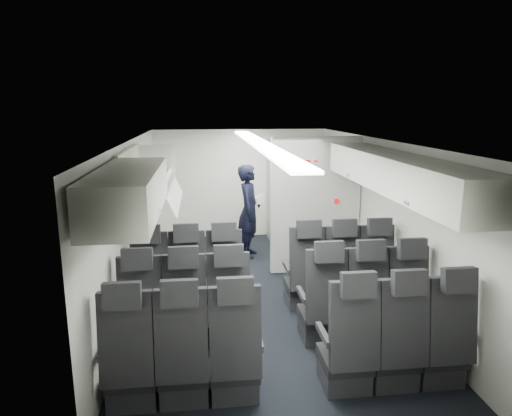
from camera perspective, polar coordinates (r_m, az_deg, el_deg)
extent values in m
cube|color=black|center=(6.57, 0.42, -10.65)|extent=(3.40, 6.00, 0.01)
cube|color=white|center=(6.05, 0.46, 8.45)|extent=(3.40, 6.00, 0.01)
cube|color=silver|center=(9.15, -1.94, 3.06)|extent=(3.40, 0.01, 2.15)
cube|color=silver|center=(3.44, 6.96, -13.60)|extent=(3.40, 0.01, 2.15)
cube|color=silver|center=(6.25, -15.23, -1.87)|extent=(0.01, 6.00, 2.15)
cube|color=silver|center=(6.65, 15.13, -1.00)|extent=(0.01, 6.00, 2.15)
cube|color=white|center=(6.06, 0.45, 8.07)|extent=(0.25, 5.52, 0.03)
cube|color=black|center=(6.04, -12.72, -10.30)|extent=(0.44, 0.46, 0.12)
cube|color=#2D2D33|center=(6.10, -12.65, -11.68)|extent=(0.42, 0.42, 0.22)
cube|color=black|center=(5.68, -13.16, -6.96)|extent=(0.44, 0.20, 0.80)
cube|color=black|center=(5.51, -13.42, -3.21)|extent=(0.30, 0.12, 0.23)
cube|color=#2D2D33|center=(5.94, -15.01, -7.92)|extent=(0.05, 0.40, 0.06)
cube|color=#2D2D33|center=(5.89, -10.74, -7.87)|extent=(0.05, 0.40, 0.06)
cube|color=black|center=(6.01, -8.38, -10.24)|extent=(0.44, 0.46, 0.12)
cube|color=#2D2D33|center=(6.07, -8.33, -11.63)|extent=(0.42, 0.42, 0.22)
cube|color=black|center=(5.64, -8.58, -6.88)|extent=(0.44, 0.20, 0.80)
cube|color=black|center=(5.47, -8.73, -3.11)|extent=(0.30, 0.12, 0.23)
cube|color=#2D2D33|center=(5.89, -10.64, -7.87)|extent=(0.05, 0.40, 0.06)
cube|color=#2D2D33|center=(5.87, -6.31, -7.78)|extent=(0.05, 0.40, 0.06)
cube|color=black|center=(6.01, -4.02, -10.12)|extent=(0.44, 0.46, 0.12)
cube|color=#2D2D33|center=(6.07, -4.00, -11.52)|extent=(0.42, 0.42, 0.22)
cube|color=black|center=(5.64, -3.98, -6.76)|extent=(0.44, 0.20, 0.80)
cube|color=black|center=(5.48, -4.02, -2.98)|extent=(0.30, 0.12, 0.23)
cube|color=#2D2D33|center=(5.87, -6.22, -7.78)|extent=(0.05, 0.40, 0.06)
cube|color=#2D2D33|center=(5.89, -1.90, -7.64)|extent=(0.05, 0.40, 0.06)
cube|color=black|center=(6.14, 5.85, -9.65)|extent=(0.44, 0.46, 0.12)
cube|color=#2D2D33|center=(6.20, 5.82, -11.02)|extent=(0.42, 0.42, 0.22)
cube|color=black|center=(5.78, 6.43, -6.33)|extent=(0.44, 0.20, 0.80)
cube|color=black|center=(5.62, 6.65, -2.63)|extent=(0.30, 0.12, 0.23)
cube|color=#2D2D33|center=(5.97, 3.90, -7.39)|extent=(0.05, 0.40, 0.06)
cube|color=#2D2D33|center=(6.06, 8.02, -7.17)|extent=(0.05, 0.40, 0.06)
cube|color=black|center=(6.25, 9.94, -9.37)|extent=(0.44, 0.46, 0.12)
cube|color=#2D2D33|center=(6.31, 9.88, -10.72)|extent=(0.42, 0.42, 0.22)
cube|color=black|center=(5.90, 10.71, -6.09)|extent=(0.44, 0.20, 0.80)
cube|color=black|center=(5.74, 11.02, -2.46)|extent=(0.30, 0.12, 0.23)
cube|color=#2D2D33|center=(6.07, 8.11, -7.16)|extent=(0.05, 0.40, 0.06)
cube|color=#2D2D33|center=(6.19, 12.08, -6.91)|extent=(0.05, 0.40, 0.06)
cube|color=black|center=(6.39, 13.86, -9.06)|extent=(0.44, 0.46, 0.12)
cube|color=#2D2D33|center=(6.45, 13.78, -10.38)|extent=(0.42, 0.42, 0.22)
cube|color=black|center=(6.05, 14.81, -5.83)|extent=(0.44, 0.20, 0.80)
cube|color=black|center=(5.89, 15.20, -2.28)|extent=(0.30, 0.12, 0.23)
cube|color=#2D2D33|center=(6.19, 12.17, -6.91)|extent=(0.05, 0.40, 0.06)
cube|color=#2D2D33|center=(6.35, 15.95, -6.63)|extent=(0.05, 0.40, 0.06)
cube|color=black|center=(5.23, -13.71, -14.11)|extent=(0.44, 0.46, 0.12)
cube|color=#2D2D33|center=(5.30, -13.62, -15.66)|extent=(0.42, 0.42, 0.22)
cube|color=black|center=(4.84, -14.30, -10.50)|extent=(0.44, 0.20, 0.80)
cube|color=black|center=(4.66, -14.64, -6.20)|extent=(0.30, 0.12, 0.23)
cube|color=#2D2D33|center=(5.11, -16.41, -11.42)|extent=(0.05, 0.40, 0.06)
cube|color=#2D2D33|center=(5.06, -11.40, -11.42)|extent=(0.05, 0.40, 0.06)
cube|color=black|center=(5.19, -8.63, -14.08)|extent=(0.44, 0.46, 0.12)
cube|color=#2D2D33|center=(5.26, -8.57, -15.64)|extent=(0.42, 0.42, 0.22)
cube|color=black|center=(4.80, -8.88, -10.45)|extent=(0.44, 0.20, 0.80)
cube|color=black|center=(4.61, -9.07, -6.11)|extent=(0.30, 0.12, 0.23)
cube|color=#2D2D33|center=(5.06, -11.28, -11.42)|extent=(0.05, 0.40, 0.06)
cube|color=#2D2D33|center=(5.04, -6.19, -11.33)|extent=(0.05, 0.40, 0.06)
cube|color=black|center=(5.19, -3.51, -13.94)|extent=(0.44, 0.46, 0.12)
cube|color=#2D2D33|center=(5.26, -3.48, -15.50)|extent=(0.42, 0.42, 0.22)
cube|color=black|center=(4.80, -3.42, -10.30)|extent=(0.44, 0.20, 0.80)
cube|color=black|center=(4.62, -3.45, -5.96)|extent=(0.30, 0.12, 0.23)
cube|color=#2D2D33|center=(5.04, -6.08, -11.32)|extent=(0.05, 0.40, 0.06)
cube|color=#2D2D33|center=(5.06, -0.99, -11.14)|extent=(0.05, 0.40, 0.06)
cube|color=black|center=(5.34, 8.01, -13.24)|extent=(0.44, 0.46, 0.12)
cube|color=#2D2D33|center=(5.41, 7.95, -14.77)|extent=(0.42, 0.42, 0.22)
cube|color=black|center=(4.97, 8.82, -9.64)|extent=(0.44, 0.20, 0.80)
cube|color=black|center=(4.78, 9.14, -5.43)|extent=(0.30, 0.12, 0.23)
cube|color=#2D2D33|center=(5.15, 5.78, -10.77)|extent=(0.05, 0.40, 0.06)
cube|color=#2D2D33|center=(5.26, 10.54, -10.42)|extent=(0.05, 0.40, 0.06)
cube|color=black|center=(5.47, 12.69, -12.81)|extent=(0.44, 0.46, 0.12)
cube|color=#2D2D33|center=(5.54, 12.61, -14.30)|extent=(0.42, 0.42, 0.22)
cube|color=black|center=(5.10, 13.76, -9.25)|extent=(0.44, 0.20, 0.80)
cube|color=black|center=(4.92, 14.20, -5.14)|extent=(0.30, 0.12, 0.23)
cube|color=#2D2D33|center=(5.26, 10.65, -10.41)|extent=(0.05, 0.40, 0.06)
cube|color=#2D2D33|center=(5.41, 15.17, -10.01)|extent=(0.05, 0.40, 0.06)
cube|color=black|center=(5.63, 17.12, -12.32)|extent=(0.44, 0.46, 0.12)
cube|color=#2D2D33|center=(5.69, 17.01, -13.78)|extent=(0.42, 0.42, 0.22)
cube|color=black|center=(5.27, 18.40, -8.83)|extent=(0.44, 0.20, 0.80)
cube|color=black|center=(5.10, 18.95, -4.83)|extent=(0.30, 0.12, 0.23)
cube|color=#2D2D33|center=(5.41, 15.27, -10.00)|extent=(0.05, 0.40, 0.06)
cube|color=#2D2D33|center=(5.58, 19.52, -9.57)|extent=(0.05, 0.40, 0.06)
cube|color=black|center=(4.45, -15.12, -19.28)|extent=(0.44, 0.46, 0.12)
cube|color=#2D2D33|center=(4.53, -14.99, -21.01)|extent=(0.42, 0.42, 0.22)
cube|color=black|center=(4.04, -15.94, -15.47)|extent=(0.44, 0.20, 0.80)
cube|color=black|center=(3.82, -16.42, -10.51)|extent=(0.30, 0.12, 0.23)
cube|color=#2D2D33|center=(4.32, -18.40, -16.23)|extent=(0.05, 0.40, 0.06)
cube|color=#2D2D33|center=(4.25, -12.34, -16.33)|extent=(0.05, 0.40, 0.06)
cube|color=black|center=(4.40, -8.97, -19.32)|extent=(0.44, 0.46, 0.12)
cube|color=#2D2D33|center=(4.49, -8.90, -21.06)|extent=(0.42, 0.42, 0.22)
cube|color=black|center=(3.99, -9.31, -15.49)|extent=(0.44, 0.20, 0.80)
cube|color=black|center=(3.77, -9.56, -10.47)|extent=(0.30, 0.12, 0.23)
cube|color=#2D2D33|center=(4.25, -12.20, -16.33)|extent=(0.05, 0.40, 0.06)
cube|color=#2D2D33|center=(4.23, -6.02, -16.25)|extent=(0.05, 0.40, 0.06)
cube|color=black|center=(4.41, -2.77, -19.15)|extent=(0.44, 0.46, 0.12)
cube|color=#2D2D33|center=(4.49, -2.75, -20.89)|extent=(0.42, 0.42, 0.22)
cube|color=black|center=(3.99, -2.60, -15.31)|extent=(0.44, 0.20, 0.80)
cube|color=black|center=(3.77, -2.61, -10.29)|extent=(0.30, 0.12, 0.23)
cube|color=#2D2D33|center=(4.23, -5.88, -16.25)|extent=(0.05, 0.40, 0.06)
cube|color=#2D2D33|center=(4.26, 0.29, -15.99)|extent=(0.05, 0.40, 0.06)
cube|color=black|center=(4.58, 11.00, -18.03)|extent=(0.44, 0.46, 0.12)
cube|color=#2D2D33|center=(4.67, 10.91, -19.72)|extent=(0.42, 0.42, 0.22)
cube|color=black|center=(4.19, 12.20, -14.20)|extent=(0.44, 0.20, 0.80)
cube|color=black|center=(3.98, 12.70, -9.36)|extent=(0.30, 0.12, 0.23)
cube|color=#2D2D33|center=(4.36, 8.43, -15.38)|extent=(0.05, 0.40, 0.06)
cube|color=#2D2D33|center=(4.49, 14.04, -14.78)|extent=(0.05, 0.40, 0.06)
cube|color=black|center=(4.73, 16.45, -17.31)|extent=(0.44, 0.46, 0.12)
cube|color=#2D2D33|center=(4.81, 16.32, -18.96)|extent=(0.42, 0.42, 0.22)
cube|color=black|center=(4.35, 17.98, -13.51)|extent=(0.44, 0.20, 0.80)
cube|color=black|center=(4.15, 18.65, -8.81)|extent=(0.30, 0.12, 0.23)
cube|color=#2D2D33|center=(4.49, 14.16, -14.77)|extent=(0.05, 0.40, 0.06)
cube|color=#2D2D33|center=(4.66, 19.38, -14.08)|extent=(0.05, 0.40, 0.06)
cube|color=black|center=(4.91, 21.49, -16.50)|extent=(0.44, 0.46, 0.12)
cube|color=#2D2D33|center=(4.99, 21.33, -18.11)|extent=(0.42, 0.42, 0.22)
cube|color=black|center=(4.54, 23.28, -12.76)|extent=(0.44, 0.20, 0.80)
cube|color=black|center=(4.35, 24.06, -8.24)|extent=(0.30, 0.12, 0.23)
cube|color=#2D2D33|center=(4.67, 19.49, -14.07)|extent=(0.05, 0.40, 0.06)
cube|color=#2D2D33|center=(4.87, 24.27, -13.33)|extent=(0.05, 0.40, 0.06)
cube|color=white|center=(4.10, -15.62, 1.93)|extent=(0.52, 1.80, 0.40)
cylinder|color=slate|center=(4.10, -12.04, -0.16)|extent=(0.04, 0.10, 0.04)
cube|color=#9E9E93|center=(5.85, -12.99, 3.15)|extent=(0.52, 1.70, 0.04)
cube|color=white|center=(5.85, -15.63, 4.99)|extent=(0.06, 1.70, 0.44)
cube|color=white|center=(5.00, -14.07, 3.86)|extent=(0.52, 0.04, 0.40)
cube|color=white|center=(6.64, -12.34, 6.01)|extent=(0.52, 0.04, 0.40)
cube|color=white|center=(5.85, -10.50, 2.16)|extent=(0.21, 1.61, 0.38)
cube|color=white|center=(4.60, 21.40, 2.62)|extent=(0.52, 1.80, 0.40)
cylinder|color=slate|center=(4.51, 18.44, 0.61)|extent=(0.04, 0.10, 0.04)
cube|color=white|center=(6.18, 13.81, 5.47)|extent=(0.52, 1.70, 0.40)
cylinder|color=slate|center=(6.12, 11.53, 4.00)|extent=(0.04, 0.10, 0.04)
cube|color=silver|center=(7.17, 7.41, 0.31)|extent=(1.40, 0.12, 2.13)
cube|color=white|center=(6.95, 6.69, 5.84)|extent=(0.24, 0.01, 0.10)
cube|color=red|center=(6.93, 6.30, 5.83)|extent=(0.13, 0.01, 0.04)
cube|color=red|center=(6.97, 7.51, 5.83)|extent=(0.05, 0.01, 0.03)
cylinder|color=white|center=(7.18, 10.05, 0.84)|extent=(0.11, 0.01, 0.11)
cylinder|color=red|center=(7.17, 10.06, 0.83)|extent=(0.09, 0.01, 0.09)
cube|color=#939399|center=(9.03, 4.24, 2.10)|extent=(0.85, 0.50, 1.90)
cube|color=#3F3F42|center=(8.87, 4.52, -1.06)|extent=(0.80, 0.01, 0.02)
cube|color=#3F3F42|center=(8.77, 4.57, 2.11)|extent=(0.80, 0.01, 0.02)
cube|color=#3F3F42|center=(8.69, 4.63, 5.36)|extent=(0.80, 0.01, 0.02)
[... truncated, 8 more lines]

